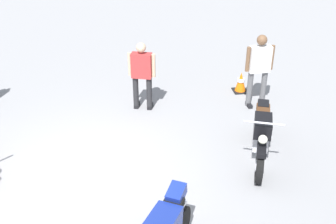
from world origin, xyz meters
The scene contains 5 objects.
ground_plane centered at (0.00, 0.00, 0.00)m, with size 40.00×40.00×0.00m, color gray.
motorcycle_black_cruiser centered at (-3.43, -0.24, 0.52)m, with size 0.96×2.00×1.09m.
person_in_red_shirt centered at (-1.37, -2.58, 0.93)m, with size 0.64×0.42×1.65m.
person_in_white_shirt centered at (-4.08, -2.36, 1.02)m, with size 0.68×0.32×1.76m.
traffic_cone centered at (-3.94, -3.12, 0.26)m, with size 0.36×0.36×0.53m.
Camera 1 is at (-0.66, 6.11, 4.78)m, focal length 44.31 mm.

